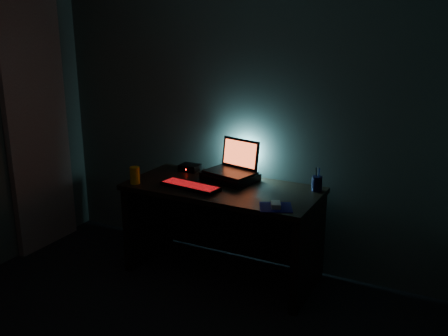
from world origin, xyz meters
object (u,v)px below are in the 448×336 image
(mouse, at_px, (276,205))
(pen_cup, at_px, (317,184))
(laptop, at_px, (234,165))
(keyboard, at_px, (190,186))
(router, at_px, (190,168))
(juice_glass, at_px, (135,175))

(mouse, relative_size, pen_cup, 0.92)
(laptop, relative_size, keyboard, 0.87)
(laptop, distance_m, keyboard, 0.42)
(laptop, bearing_deg, pen_cup, 14.50)
(mouse, height_order, router, router)
(laptop, distance_m, pen_cup, 0.69)
(mouse, bearing_deg, router, 128.53)
(keyboard, bearing_deg, mouse, -0.68)
(laptop, bearing_deg, juice_glass, -130.95)
(pen_cup, xyz_separation_m, router, (-1.12, 0.03, -0.03))
(keyboard, height_order, mouse, mouse)
(mouse, height_order, pen_cup, pen_cup)
(laptop, height_order, mouse, laptop)
(keyboard, xyz_separation_m, mouse, (0.74, -0.10, 0.01))
(keyboard, bearing_deg, pen_cup, 29.65)
(laptop, xyz_separation_m, juice_glass, (-0.64, -0.46, -0.05))
(juice_glass, distance_m, router, 0.54)
(router, bearing_deg, pen_cup, -2.07)
(pen_cup, distance_m, router, 1.12)
(laptop, distance_m, router, 0.45)
(pen_cup, relative_size, router, 0.69)
(keyboard, relative_size, mouse, 4.71)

